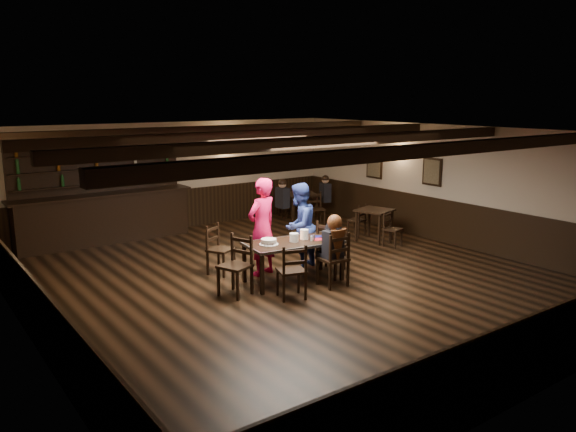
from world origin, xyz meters
TOP-DOWN VIEW (x-y plane):
  - ground at (0.00, 0.00)m, footprint 10.00×10.00m
  - room_shell at (0.01, 0.04)m, footprint 9.02×10.02m
  - dining_table at (-0.03, -0.16)m, footprint 1.84×1.09m
  - chair_near_left at (-0.60, -0.92)m, footprint 0.55×0.53m
  - chair_near_right at (0.39, -0.85)m, footprint 0.49×0.47m
  - chair_end_left at (-1.19, -0.15)m, footprint 0.60×0.61m
  - chair_end_right at (0.86, -0.11)m, footprint 0.59×0.60m
  - chair_far_pushed at (-0.92, 1.08)m, footprint 0.59×0.58m
  - woman_pink at (-0.26, 0.52)m, footprint 0.76×0.60m
  - man_blue at (0.53, 0.42)m, footprint 1.01×0.92m
  - seated_person at (0.39, -0.79)m, footprint 0.36×0.53m
  - cake at (-0.52, -0.09)m, footprint 0.34×0.34m
  - plate_stack_a at (-0.03, -0.18)m, footprint 0.16×0.16m
  - plate_stack_b at (0.23, -0.15)m, footprint 0.16×0.16m
  - tea_light at (-0.02, -0.09)m, footprint 0.04×0.04m
  - salt_shaker at (0.25, -0.33)m, footprint 0.04×0.04m
  - pepper_shaker at (0.33, -0.31)m, footprint 0.04×0.04m
  - drink_glass at (0.32, -0.05)m, footprint 0.08×0.08m
  - menu_red at (0.46, -0.31)m, footprint 0.31×0.24m
  - menu_blue at (0.55, -0.16)m, footprint 0.34×0.32m
  - bar_counter at (-1.90, 4.72)m, footprint 4.09×0.70m
  - back_table_a at (3.24, 1.10)m, footprint 0.91×0.91m
  - back_table_b at (3.16, 3.82)m, footprint 1.04×1.04m
  - bg_patron_left at (2.44, 3.68)m, footprint 0.23×0.37m
  - bg_patron_right at (3.89, 3.69)m, footprint 0.31×0.40m

SIDE VIEW (x-z plane):
  - ground at x=0.00m, z-range 0.00..0.00m
  - chair_near_left at x=-0.60m, z-range 0.08..1.02m
  - chair_far_pushed at x=-0.92m, z-range 0.08..1.03m
  - chair_near_right at x=0.39m, z-range 0.08..1.07m
  - chair_end_right at x=0.86m, z-range 0.08..1.08m
  - chair_end_left at x=-1.19m, z-range 0.09..1.11m
  - back_table_a at x=3.24m, z-range 0.27..1.02m
  - back_table_b at x=3.16m, z-range 0.27..1.02m
  - dining_table at x=-0.03m, z-range 0.31..1.06m
  - bar_counter at x=-1.90m, z-range -0.37..1.83m
  - menu_red at x=0.46m, z-range 0.75..0.76m
  - menu_blue at x=0.55m, z-range 0.75..0.76m
  - tea_light at x=-0.02m, z-range 0.75..0.80m
  - cake at x=-0.52m, z-range 0.75..0.85m
  - salt_shaker at x=0.25m, z-range 0.75..0.85m
  - pepper_shaker at x=0.33m, z-range 0.75..0.85m
  - drink_glass at x=0.32m, z-range 0.75..0.88m
  - plate_stack_a at x=-0.03m, z-range 0.75..0.91m
  - bg_patron_right at x=3.89m, z-range 0.47..1.20m
  - plate_stack_b at x=0.23m, z-range 0.75..0.94m
  - bg_patron_left at x=2.44m, z-range 0.47..1.22m
  - man_blue at x=0.53m, z-range 0.00..1.69m
  - seated_person at x=0.39m, z-range 0.42..1.28m
  - woman_pink at x=-0.26m, z-range 0.00..1.85m
  - room_shell at x=0.01m, z-range 0.39..3.10m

